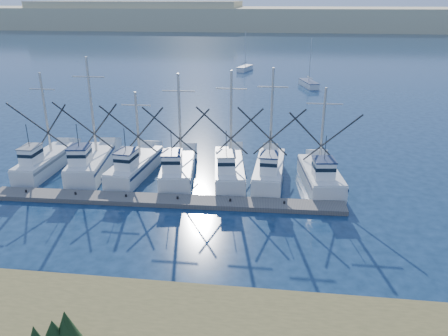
{
  "coord_description": "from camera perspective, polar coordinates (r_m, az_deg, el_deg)",
  "views": [
    {
      "loc": [
        1.06,
        -22.24,
        14.52
      ],
      "look_at": [
        -2.71,
        8.0,
        2.61
      ],
      "focal_mm": 35.0,
      "sensor_mm": 36.0,
      "label": 1
    }
  ],
  "objects": [
    {
      "name": "ground",
      "position": [
        26.58,
        3.75,
        -11.82
      ],
      "size": [
        500.0,
        500.0,
        0.0
      ],
      "primitive_type": "plane",
      "color": "#0C1F36",
      "rests_on": "ground"
    },
    {
      "name": "floating_dock",
      "position": [
        33.48,
        -7.75,
        -4.22
      ],
      "size": [
        27.1,
        2.47,
        0.36
      ],
      "primitive_type": "cube",
      "rotation": [
        0.0,
        0.0,
        0.02
      ],
      "color": "#605B56",
      "rests_on": "ground"
    },
    {
      "name": "dune_ridge",
      "position": [
        232.44,
        7.23,
        18.85
      ],
      "size": [
        360.0,
        60.0,
        10.0
      ],
      "primitive_type": "cube",
      "color": "tan",
      "rests_on": "ground"
    },
    {
      "name": "trawler_fleet",
      "position": [
        37.44,
        -5.8,
        -0.0
      ],
      "size": [
        26.96,
        8.47,
        9.96
      ],
      "color": "silver",
      "rests_on": "ground"
    },
    {
      "name": "sailboat_near",
      "position": [
        78.95,
        11.0,
        10.74
      ],
      "size": [
        3.37,
        6.39,
        8.1
      ],
      "rotation": [
        0.0,
        0.0,
        0.27
      ],
      "color": "silver",
      "rests_on": "ground"
    },
    {
      "name": "sailboat_far",
      "position": [
        95.35,
        2.75,
        12.87
      ],
      "size": [
        3.16,
        5.74,
        8.1
      ],
      "rotation": [
        0.0,
        0.0,
        -0.3
      ],
      "color": "silver",
      "rests_on": "ground"
    }
  ]
}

